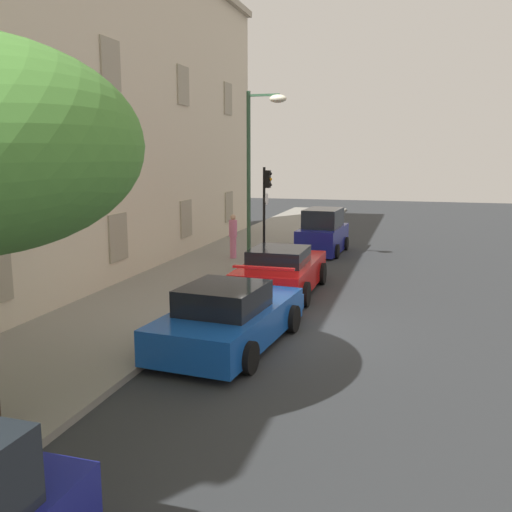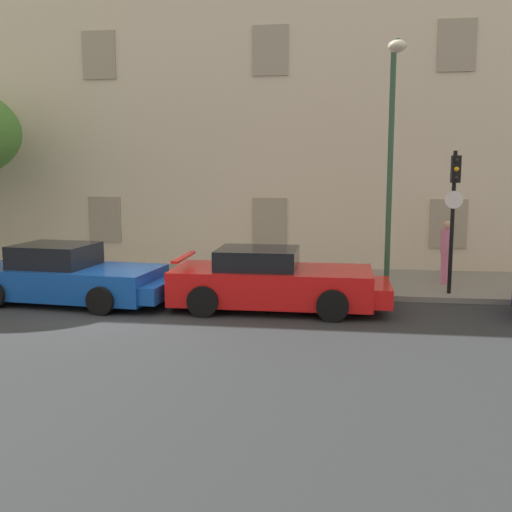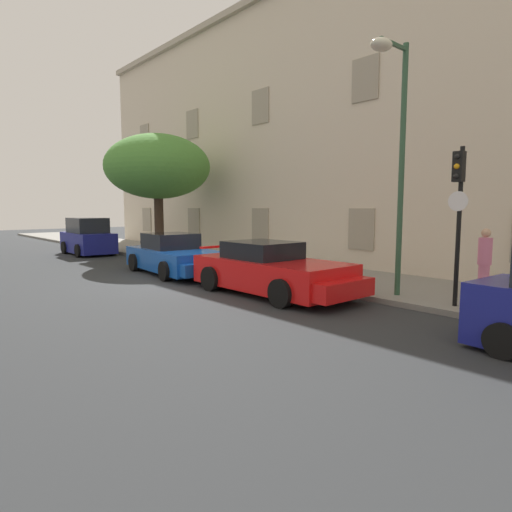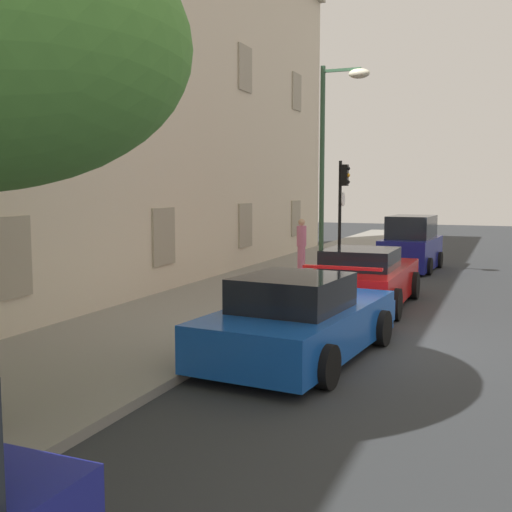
# 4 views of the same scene
# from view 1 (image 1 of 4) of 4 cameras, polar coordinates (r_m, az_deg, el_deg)

# --- Properties ---
(ground_plane) EXTENTS (80.00, 80.00, 0.00)m
(ground_plane) POSITION_cam_1_polar(r_m,az_deg,el_deg) (14.02, 1.97, -7.13)
(ground_plane) COLOR #2B2D30
(sidewalk) EXTENTS (60.00, 4.03, 0.14)m
(sidewalk) POSITION_cam_1_polar(r_m,az_deg,el_deg) (15.33, -12.15, -5.55)
(sidewalk) COLOR gray
(sidewalk) RESTS_ON ground
(building_facade) EXTENTS (34.45, 3.84, 11.61)m
(building_facade) POSITION_cam_1_polar(r_m,az_deg,el_deg) (16.92, -24.41, 14.93)
(building_facade) COLOR beige
(building_facade) RESTS_ON ground
(sportscar_red_lead) EXTENTS (5.07, 2.55, 1.44)m
(sportscar_red_lead) POSITION_cam_1_polar(r_m,az_deg,el_deg) (12.65, -2.38, -6.16)
(sportscar_red_lead) COLOR #144CB2
(sportscar_red_lead) RESTS_ON ground
(sportscar_yellow_flank) EXTENTS (5.05, 2.25, 1.43)m
(sportscar_yellow_flank) POSITION_cam_1_polar(r_m,az_deg,el_deg) (17.42, 2.73, -1.53)
(sportscar_yellow_flank) COLOR red
(sportscar_yellow_flank) RESTS_ON ground
(hatchback_parked) EXTENTS (3.66, 1.95, 1.91)m
(hatchback_parked) POSITION_cam_1_polar(r_m,az_deg,el_deg) (24.31, 6.79, 2.28)
(hatchback_parked) COLOR navy
(hatchback_parked) RESTS_ON ground
(traffic_light) EXTENTS (0.44, 0.36, 3.58)m
(traffic_light) POSITION_cam_1_polar(r_m,az_deg,el_deg) (21.54, 1.03, 5.97)
(traffic_light) COLOR black
(traffic_light) RESTS_ON sidewalk
(street_lamp) EXTENTS (0.44, 1.42, 6.20)m
(street_lamp) POSITION_cam_1_polar(r_m,az_deg,el_deg) (19.94, 0.37, 10.78)
(street_lamp) COLOR #2D5138
(street_lamp) RESTS_ON sidewalk
(pedestrian_admiring) EXTENTS (0.42, 0.42, 1.74)m
(pedestrian_admiring) POSITION_cam_1_polar(r_m,az_deg,el_deg) (22.19, -2.34, 2.09)
(pedestrian_admiring) COLOR pink
(pedestrian_admiring) RESTS_ON sidewalk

